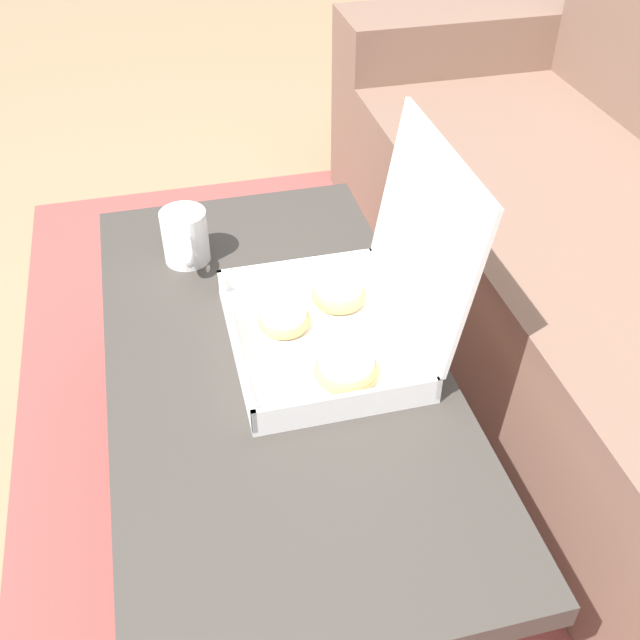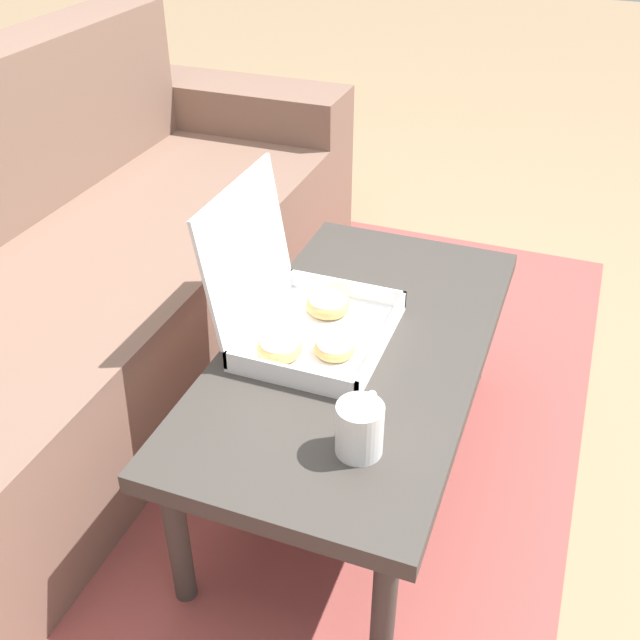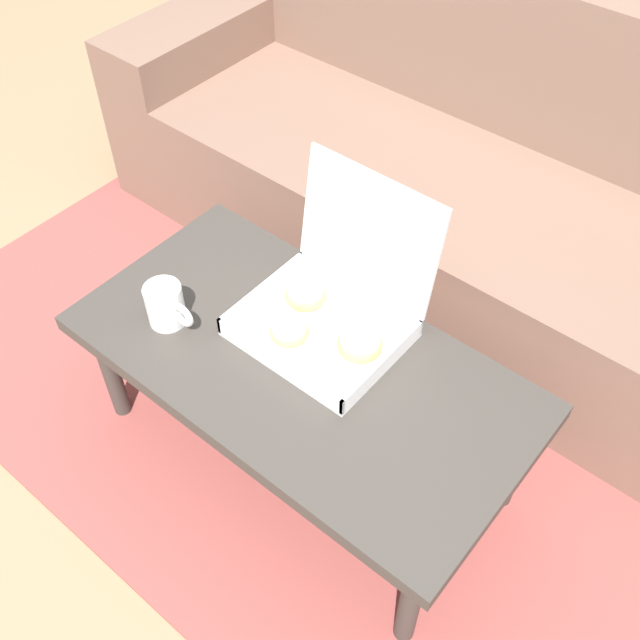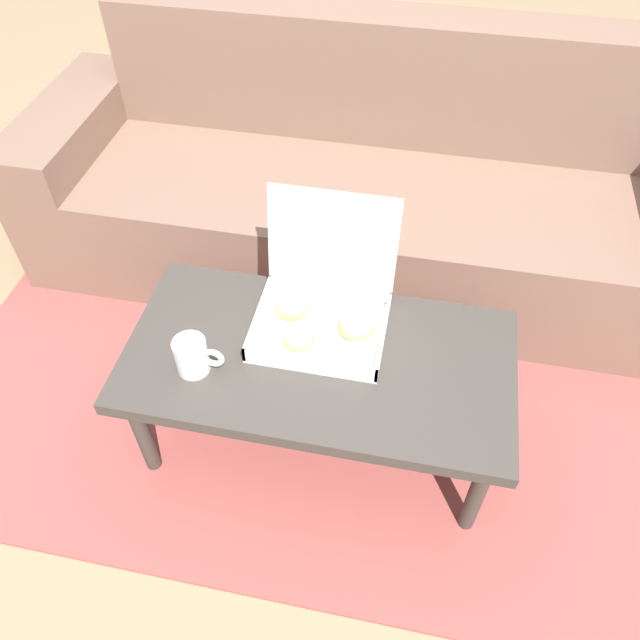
# 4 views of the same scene
# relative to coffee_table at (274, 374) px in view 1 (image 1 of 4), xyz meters

# --- Properties ---
(ground_plane) EXTENTS (12.00, 12.00, 0.00)m
(ground_plane) POSITION_rel_coffee_table_xyz_m (0.00, 0.06, -0.34)
(ground_plane) COLOR #937756
(area_rug) EXTENTS (2.50, 1.75, 0.01)m
(area_rug) POSITION_rel_coffee_table_xyz_m (0.00, 0.36, -0.34)
(area_rug) COLOR #994742
(area_rug) RESTS_ON ground_plane
(coffee_table) EXTENTS (1.03, 0.53, 0.38)m
(coffee_table) POSITION_rel_coffee_table_xyz_m (0.00, 0.00, 0.00)
(coffee_table) COLOR #3D3833
(coffee_table) RESTS_ON ground_plane
(pastry_box) EXTENTS (0.35, 0.34, 0.33)m
(pastry_box) POSITION_rel_coffee_table_xyz_m (-0.01, 0.13, 0.10)
(pastry_box) COLOR white
(pastry_box) RESTS_ON coffee_table
(coffee_mug) EXTENTS (0.13, 0.09, 0.10)m
(coffee_mug) POSITION_rel_coffee_table_xyz_m (-0.31, -0.10, 0.09)
(coffee_mug) COLOR white
(coffee_mug) RESTS_ON coffee_table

